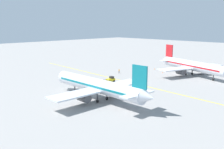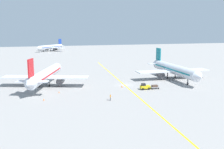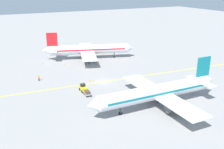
{
  "view_description": "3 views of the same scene",
  "coord_description": "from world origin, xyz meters",
  "px_view_note": "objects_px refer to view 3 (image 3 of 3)",
  "views": [
    {
      "loc": [
        63.77,
        52.89,
        19.36
      ],
      "look_at": [
        5.51,
        -5.68,
        3.12
      ],
      "focal_mm": 42.0,
      "sensor_mm": 36.0,
      "label": 1
    },
    {
      "loc": [
        -27.41,
        -81.34,
        18.93
      ],
      "look_at": [
        -5.18,
        -3.02,
        4.37
      ],
      "focal_mm": 42.0,
      "sensor_mm": 36.0,
      "label": 2
    },
    {
      "loc": [
        66.72,
        -30.69,
        28.01
      ],
      "look_at": [
        1.51,
        2.32,
        2.41
      ],
      "focal_mm": 42.0,
      "sensor_mm": 36.0,
      "label": 3
    }
  ],
  "objects_px": {
    "traffic_cone_far_edge": "(65,64)",
    "traffic_cone_mid_apron": "(90,81)",
    "traffic_cone_near_nose": "(42,63)",
    "baggage_cart_trailing": "(87,93)",
    "traffic_cone_by_wingtip": "(93,80)",
    "airplane_at_gate": "(89,50)",
    "baggage_tug_white": "(83,88)",
    "airplane_adjacent_stand": "(158,92)",
    "ground_crew_worker": "(39,78)"
  },
  "relations": [
    {
      "from": "airplane_at_gate",
      "to": "airplane_adjacent_stand",
      "type": "distance_m",
      "value": 46.24
    },
    {
      "from": "airplane_adjacent_stand",
      "to": "airplane_at_gate",
      "type": "bearing_deg",
      "value": 178.71
    },
    {
      "from": "airplane_at_gate",
      "to": "baggage_tug_white",
      "type": "xyz_separation_m",
      "value": [
        29.46,
        -13.55,
        -2.81
      ]
    },
    {
      "from": "ground_crew_worker",
      "to": "baggage_tug_white",
      "type": "bearing_deg",
      "value": 33.8
    },
    {
      "from": "airplane_at_gate",
      "to": "baggage_tug_white",
      "type": "height_order",
      "value": "airplane_at_gate"
    },
    {
      "from": "airplane_at_gate",
      "to": "traffic_cone_mid_apron",
      "type": "height_order",
      "value": "airplane_at_gate"
    },
    {
      "from": "airplane_adjacent_stand",
      "to": "traffic_cone_mid_apron",
      "type": "height_order",
      "value": "airplane_adjacent_stand"
    },
    {
      "from": "baggage_tug_white",
      "to": "airplane_adjacent_stand",
      "type": "bearing_deg",
      "value": 36.72
    },
    {
      "from": "baggage_cart_trailing",
      "to": "ground_crew_worker",
      "type": "bearing_deg",
      "value": -151.95
    },
    {
      "from": "airplane_at_gate",
      "to": "ground_crew_worker",
      "type": "bearing_deg",
      "value": -55.14
    },
    {
      "from": "baggage_cart_trailing",
      "to": "traffic_cone_mid_apron",
      "type": "relative_size",
      "value": 4.81
    },
    {
      "from": "traffic_cone_by_wingtip",
      "to": "ground_crew_worker",
      "type": "bearing_deg",
      "value": -118.5
    },
    {
      "from": "airplane_at_gate",
      "to": "ground_crew_worker",
      "type": "xyz_separation_m",
      "value": [
        15.81,
        -22.69,
        -2.8
      ]
    },
    {
      "from": "traffic_cone_mid_apron",
      "to": "traffic_cone_far_edge",
      "type": "relative_size",
      "value": 1.0
    },
    {
      "from": "airplane_adjacent_stand",
      "to": "traffic_cone_mid_apron",
      "type": "xyz_separation_m",
      "value": [
        -22.77,
        -8.24,
        -3.43
      ]
    },
    {
      "from": "airplane_adjacent_stand",
      "to": "baggage_cart_trailing",
      "type": "relative_size",
      "value": 13.4
    },
    {
      "from": "traffic_cone_near_nose",
      "to": "traffic_cone_mid_apron",
      "type": "relative_size",
      "value": 1.0
    },
    {
      "from": "airplane_adjacent_stand",
      "to": "traffic_cone_mid_apron",
      "type": "relative_size",
      "value": 64.44
    },
    {
      "from": "airplane_adjacent_stand",
      "to": "traffic_cone_near_nose",
      "type": "xyz_separation_m",
      "value": [
        -47.35,
        -16.8,
        -3.43
      ]
    },
    {
      "from": "airplane_adjacent_stand",
      "to": "baggage_cart_trailing",
      "type": "xyz_separation_m",
      "value": [
        -13.47,
        -12.62,
        -2.95
      ]
    },
    {
      "from": "baggage_cart_trailing",
      "to": "traffic_cone_mid_apron",
      "type": "xyz_separation_m",
      "value": [
        -9.3,
        4.37,
        -0.49
      ]
    },
    {
      "from": "traffic_cone_near_nose",
      "to": "traffic_cone_by_wingtip",
      "type": "height_order",
      "value": "same"
    },
    {
      "from": "traffic_cone_far_edge",
      "to": "airplane_adjacent_stand",
      "type": "bearing_deg",
      "value": 12.79
    },
    {
      "from": "airplane_adjacent_stand",
      "to": "traffic_cone_by_wingtip",
      "type": "distance_m",
      "value": 23.94
    },
    {
      "from": "traffic_cone_far_edge",
      "to": "traffic_cone_mid_apron",
      "type": "bearing_deg",
      "value": 4.21
    },
    {
      "from": "traffic_cone_by_wingtip",
      "to": "airplane_at_gate",
      "type": "bearing_deg",
      "value": 160.81
    },
    {
      "from": "traffic_cone_mid_apron",
      "to": "traffic_cone_by_wingtip",
      "type": "bearing_deg",
      "value": 79.59
    },
    {
      "from": "ground_crew_worker",
      "to": "traffic_cone_by_wingtip",
      "type": "xyz_separation_m",
      "value": [
        7.85,
        14.46,
        -0.63
      ]
    },
    {
      "from": "baggage_cart_trailing",
      "to": "traffic_cone_near_nose",
      "type": "xyz_separation_m",
      "value": [
        -33.88,
        -4.19,
        -0.49
      ]
    },
    {
      "from": "traffic_cone_far_edge",
      "to": "airplane_at_gate",
      "type": "bearing_deg",
      "value": 107.54
    },
    {
      "from": "baggage_tug_white",
      "to": "traffic_cone_far_edge",
      "type": "xyz_separation_m",
      "value": [
        -26.06,
        2.79,
        -0.63
      ]
    },
    {
      "from": "traffic_cone_near_nose",
      "to": "airplane_at_gate",
      "type": "bearing_deg",
      "value": 86.4
    },
    {
      "from": "airplane_at_gate",
      "to": "baggage_cart_trailing",
      "type": "bearing_deg",
      "value": -22.63
    },
    {
      "from": "baggage_cart_trailing",
      "to": "traffic_cone_far_edge",
      "type": "height_order",
      "value": "baggage_cart_trailing"
    },
    {
      "from": "airplane_adjacent_stand",
      "to": "baggage_tug_white",
      "type": "bearing_deg",
      "value": -143.28
    },
    {
      "from": "baggage_tug_white",
      "to": "traffic_cone_near_nose",
      "type": "bearing_deg",
      "value": -172.0
    },
    {
      "from": "baggage_cart_trailing",
      "to": "traffic_cone_by_wingtip",
      "type": "distance_m",
      "value": 10.61
    },
    {
      "from": "traffic_cone_mid_apron",
      "to": "airplane_adjacent_stand",
      "type": "bearing_deg",
      "value": 19.9
    },
    {
      "from": "traffic_cone_near_nose",
      "to": "traffic_cone_mid_apron",
      "type": "xyz_separation_m",
      "value": [
        24.59,
        8.56,
        0.0
      ]
    },
    {
      "from": "airplane_at_gate",
      "to": "traffic_cone_mid_apron",
      "type": "relative_size",
      "value": 63.12
    },
    {
      "from": "traffic_cone_near_nose",
      "to": "traffic_cone_mid_apron",
      "type": "bearing_deg",
      "value": 19.2
    },
    {
      "from": "airplane_adjacent_stand",
      "to": "baggage_cart_trailing",
      "type": "bearing_deg",
      "value": -136.88
    },
    {
      "from": "traffic_cone_near_nose",
      "to": "traffic_cone_by_wingtip",
      "type": "distance_m",
      "value": 26.58
    },
    {
      "from": "baggage_tug_white",
      "to": "traffic_cone_near_nose",
      "type": "relative_size",
      "value": 5.54
    },
    {
      "from": "airplane_at_gate",
      "to": "traffic_cone_far_edge",
      "type": "height_order",
      "value": "airplane_at_gate"
    },
    {
      "from": "airplane_adjacent_stand",
      "to": "baggage_cart_trailing",
      "type": "height_order",
      "value": "airplane_adjacent_stand"
    },
    {
      "from": "ground_crew_worker",
      "to": "traffic_cone_far_edge",
      "type": "relative_size",
      "value": 3.05
    },
    {
      "from": "traffic_cone_by_wingtip",
      "to": "baggage_tug_white",
      "type": "bearing_deg",
      "value": -42.48
    },
    {
      "from": "airplane_adjacent_stand",
      "to": "traffic_cone_by_wingtip",
      "type": "relative_size",
      "value": 64.44
    },
    {
      "from": "airplane_at_gate",
      "to": "ground_crew_worker",
      "type": "distance_m",
      "value": 27.8
    }
  ]
}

